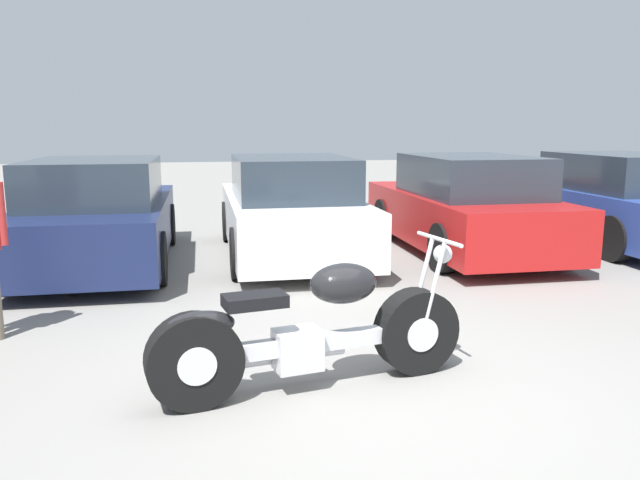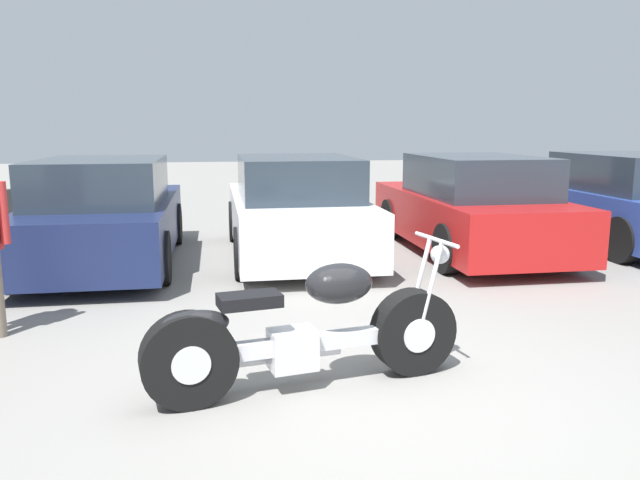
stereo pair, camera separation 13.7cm
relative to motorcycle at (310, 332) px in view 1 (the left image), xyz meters
name	(u,v)px [view 1 (the left image)]	position (x,y,z in m)	size (l,w,h in m)	color
ground_plane	(383,395)	(0.50, -0.22, -0.44)	(60.00, 60.00, 0.00)	gray
motorcycle	(310,332)	(0.00, 0.00, 0.00)	(2.42, 0.83, 1.08)	black
parked_car_navy	(99,216)	(-2.16, 4.64, 0.26)	(1.90, 4.40, 1.49)	#19234C
parked_car_white	(290,210)	(0.53, 4.79, 0.26)	(1.90, 4.40, 1.49)	white
parked_car_red	(464,207)	(3.22, 4.62, 0.26)	(1.90, 4.40, 1.49)	red
parked_car_blue	(612,202)	(5.91, 4.81, 0.26)	(1.90, 4.40, 1.49)	#2D479E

